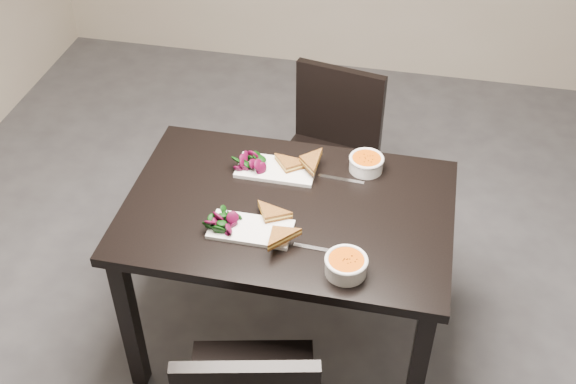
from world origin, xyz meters
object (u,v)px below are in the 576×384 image
object	(u,v)px
soup_bowl_near	(346,265)
plate_far	(276,169)
chair_far	(329,149)
plate_near	(251,229)
soup_bowl_far	(366,163)
table	(288,226)

from	to	relation	value
soup_bowl_near	plate_far	size ratio (longest dim) A/B	0.47
chair_far	plate_near	distance (m)	0.94
plate_near	chair_far	bearing A→B (deg)	80.91
soup_bowl_far	soup_bowl_near	bearing A→B (deg)	-89.63
soup_bowl_near	plate_far	xyz separation A→B (m)	(-0.34, 0.48, -0.03)
table	soup_bowl_near	distance (m)	0.40
table	plate_far	xyz separation A→B (m)	(-0.09, 0.20, 0.11)
soup_bowl_near	chair_far	bearing A→B (deg)	101.86
plate_far	soup_bowl_far	bearing A→B (deg)	13.35
table	plate_near	distance (m)	0.21
plate_near	soup_bowl_near	distance (m)	0.38
table	soup_bowl_near	size ratio (longest dim) A/B	8.32
chair_far	plate_far	distance (m)	0.62
plate_near	soup_bowl_near	world-z (taller)	soup_bowl_near
plate_far	soup_bowl_far	world-z (taller)	soup_bowl_far
chair_far	soup_bowl_near	size ratio (longest dim) A/B	5.89
chair_far	soup_bowl_near	bearing A→B (deg)	-66.68
soup_bowl_near	plate_near	bearing A→B (deg)	160.28
plate_near	soup_bowl_near	xyz separation A→B (m)	(0.36, -0.13, 0.03)
chair_far	plate_near	world-z (taller)	chair_far
plate_far	soup_bowl_far	distance (m)	0.35
plate_near	plate_far	xyz separation A→B (m)	(0.01, 0.35, 0.00)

